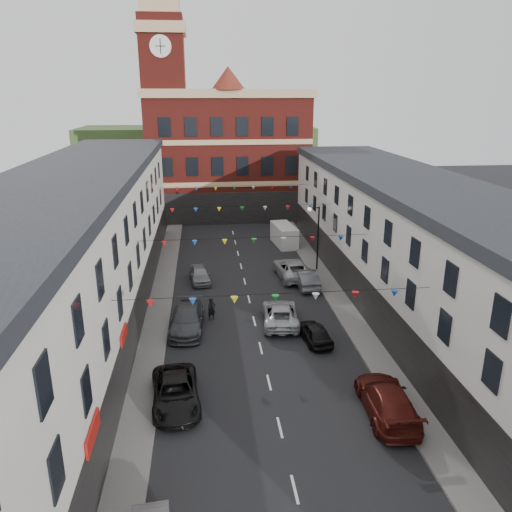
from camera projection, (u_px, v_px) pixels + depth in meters
name	position (u px, v px, depth m)	size (l,w,h in m)	color
ground	(261.00, 348.00, 31.77)	(160.00, 160.00, 0.00)	black
pavement_left	(154.00, 338.00, 32.93)	(1.80, 64.00, 0.15)	#605E5B
pavement_right	(357.00, 328.00, 34.34)	(1.80, 64.00, 0.15)	#605E5B
terrace_left	(64.00, 271.00, 29.86)	(8.40, 56.00, 10.70)	silver
terrace_right	(439.00, 265.00, 32.41)	(8.40, 56.00, 9.70)	beige
civic_building	(227.00, 153.00, 65.13)	(20.60, 13.30, 18.50)	maroon
clock_tower	(165.00, 98.00, 59.47)	(5.60, 5.60, 30.00)	maroon
distant_hill	(198.00, 156.00, 88.43)	(40.00, 14.00, 10.00)	#335025
street_lamp	(316.00, 230.00, 44.46)	(1.10, 0.36, 6.00)	black
car_left_c	(176.00, 392.00, 25.79)	(2.39, 5.17, 1.44)	black
car_left_d	(187.00, 319.00, 34.02)	(2.20, 5.41, 1.57)	#3F4246
car_left_e	(200.00, 274.00, 42.82)	(1.60, 3.97, 1.35)	gray
car_right_c	(387.00, 400.00, 24.96)	(2.29, 5.62, 1.63)	#4D140F
car_right_d	(315.00, 332.00, 32.47)	(1.52, 3.79, 1.29)	black
car_right_e	(306.00, 278.00, 41.76)	(1.57, 4.49, 1.48)	#565A5F
car_right_f	(292.00, 269.00, 43.84)	(2.66, 5.77, 1.60)	#A8ABAC
moving_car	(280.00, 314.00, 35.05)	(2.42, 5.24, 1.46)	#B4B6BB
white_van	(284.00, 235.00, 53.25)	(1.88, 4.88, 2.16)	silver
pedestrian	(212.00, 309.00, 35.54)	(0.60, 0.40, 1.65)	black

